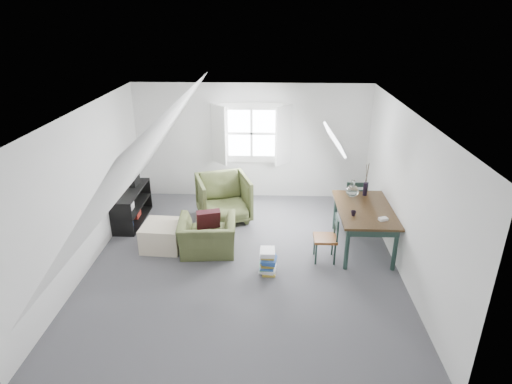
{
  "coord_description": "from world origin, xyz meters",
  "views": [
    {
      "loc": [
        0.43,
        -6.11,
        3.88
      ],
      "look_at": [
        0.18,
        0.6,
        1.0
      ],
      "focal_mm": 30.0,
      "sensor_mm": 36.0,
      "label": 1
    }
  ],
  "objects_px": {
    "armchair_far": "(224,219)",
    "dining_table": "(364,213)",
    "ottoman": "(163,236)",
    "armchair_near": "(208,252)",
    "magazine_stack": "(268,262)",
    "dining_chair_far": "(354,201)",
    "dining_chair_near": "(327,238)",
    "media_shelf": "(131,208)"
  },
  "relations": [
    {
      "from": "dining_table",
      "to": "dining_chair_far",
      "type": "bearing_deg",
      "value": 87.26
    },
    {
      "from": "armchair_near",
      "to": "dining_table",
      "type": "distance_m",
      "value": 2.77
    },
    {
      "from": "dining_table",
      "to": "media_shelf",
      "type": "height_order",
      "value": "dining_table"
    },
    {
      "from": "armchair_near",
      "to": "dining_chair_near",
      "type": "bearing_deg",
      "value": 170.81
    },
    {
      "from": "armchair_far",
      "to": "dining_table",
      "type": "relative_size",
      "value": 0.64
    },
    {
      "from": "armchair_far",
      "to": "media_shelf",
      "type": "relative_size",
      "value": 0.76
    },
    {
      "from": "armchair_far",
      "to": "dining_table",
      "type": "distance_m",
      "value": 2.81
    },
    {
      "from": "armchair_far",
      "to": "media_shelf",
      "type": "distance_m",
      "value": 1.84
    },
    {
      "from": "ottoman",
      "to": "dining_chair_far",
      "type": "relative_size",
      "value": 0.71
    },
    {
      "from": "armchair_far",
      "to": "dining_chair_far",
      "type": "relative_size",
      "value": 1.05
    },
    {
      "from": "armchair_far",
      "to": "dining_chair_far",
      "type": "height_order",
      "value": "dining_chair_far"
    },
    {
      "from": "ottoman",
      "to": "dining_table",
      "type": "bearing_deg",
      "value": 1.86
    },
    {
      "from": "armchair_near",
      "to": "magazine_stack",
      "type": "bearing_deg",
      "value": 146.09
    },
    {
      "from": "armchair_near",
      "to": "media_shelf",
      "type": "bearing_deg",
      "value": -37.7
    },
    {
      "from": "ottoman",
      "to": "armchair_far",
      "type": "bearing_deg",
      "value": 50.21
    },
    {
      "from": "dining_chair_near",
      "to": "armchair_far",
      "type": "bearing_deg",
      "value": -135.53
    },
    {
      "from": "armchair_near",
      "to": "magazine_stack",
      "type": "relative_size",
      "value": 2.39
    },
    {
      "from": "ottoman",
      "to": "magazine_stack",
      "type": "relative_size",
      "value": 1.68
    },
    {
      "from": "dining_chair_near",
      "to": "media_shelf",
      "type": "distance_m",
      "value": 3.88
    },
    {
      "from": "dining_chair_near",
      "to": "media_shelf",
      "type": "xyz_separation_m",
      "value": [
        -3.67,
        1.24,
        -0.12
      ]
    },
    {
      "from": "armchair_near",
      "to": "dining_table",
      "type": "relative_size",
      "value": 0.62
    },
    {
      "from": "dining_chair_far",
      "to": "magazine_stack",
      "type": "relative_size",
      "value": 2.36
    },
    {
      "from": "dining_table",
      "to": "magazine_stack",
      "type": "distance_m",
      "value": 1.9
    },
    {
      "from": "ottoman",
      "to": "dining_table",
      "type": "distance_m",
      "value": 3.51
    },
    {
      "from": "armchair_far",
      "to": "media_shelf",
      "type": "bearing_deg",
      "value": 167.88
    },
    {
      "from": "armchair_near",
      "to": "ottoman",
      "type": "height_order",
      "value": "ottoman"
    },
    {
      "from": "armchair_far",
      "to": "dining_chair_far",
      "type": "bearing_deg",
      "value": -21.5
    },
    {
      "from": "armchair_far",
      "to": "media_shelf",
      "type": "xyz_separation_m",
      "value": [
        -1.8,
        -0.21,
        0.3
      ]
    },
    {
      "from": "ottoman",
      "to": "media_shelf",
      "type": "relative_size",
      "value": 0.51
    },
    {
      "from": "armchair_far",
      "to": "magazine_stack",
      "type": "relative_size",
      "value": 2.48
    },
    {
      "from": "armchair_near",
      "to": "ottoman",
      "type": "relative_size",
      "value": 1.43
    },
    {
      "from": "media_shelf",
      "to": "armchair_near",
      "type": "bearing_deg",
      "value": -34.04
    },
    {
      "from": "dining_chair_near",
      "to": "magazine_stack",
      "type": "xyz_separation_m",
      "value": [
        -0.97,
        -0.42,
        -0.22
      ]
    },
    {
      "from": "armchair_near",
      "to": "ottoman",
      "type": "bearing_deg",
      "value": -14.94
    },
    {
      "from": "dining_chair_far",
      "to": "dining_chair_near",
      "type": "distance_m",
      "value": 1.48
    },
    {
      "from": "dining_chair_far",
      "to": "dining_chair_near",
      "type": "xyz_separation_m",
      "value": [
        -0.66,
        -1.32,
        -0.07
      ]
    },
    {
      "from": "armchair_far",
      "to": "magazine_stack",
      "type": "bearing_deg",
      "value": -82.95
    },
    {
      "from": "dining_chair_far",
      "to": "dining_chair_near",
      "type": "relative_size",
      "value": 1.18
    },
    {
      "from": "armchair_far",
      "to": "ottoman",
      "type": "bearing_deg",
      "value": -148.42
    },
    {
      "from": "armchair_far",
      "to": "dining_chair_near",
      "type": "relative_size",
      "value": 1.24
    },
    {
      "from": "ottoman",
      "to": "magazine_stack",
      "type": "height_order",
      "value": "ottoman"
    },
    {
      "from": "dining_table",
      "to": "ottoman",
      "type": "bearing_deg",
      "value": 178.94
    }
  ]
}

